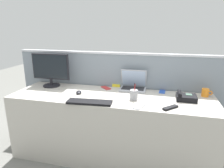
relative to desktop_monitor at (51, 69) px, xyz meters
The scene contains 14 objects.
ground_plane 1.30m from the desktop_monitor, 12.46° to the right, with size 10.00×10.00×0.00m, color slate.
desk 1.04m from the desktop_monitor, 12.46° to the right, with size 2.23×0.67×0.76m, color #ADA89E.
cubicle_divider 0.93m from the desktop_monitor, 13.04° to the left, with size 2.68×0.07×1.19m.
desktop_monitor is the anchor object (origin of this frame).
laptop 1.05m from the desktop_monitor, ahead, with size 0.31×0.23×0.24m.
desk_phone 1.63m from the desktop_monitor, ahead, with size 0.20×0.17×0.09m.
keyboard_main 0.84m from the desktop_monitor, 33.82° to the right, with size 0.45×0.13×0.02m, color black.
computer_mouse_right_hand 0.54m from the desktop_monitor, 24.02° to the right, with size 0.06×0.10×0.03m, color black.
pen_cup 1.13m from the desktop_monitor, 12.40° to the right, with size 0.08×0.08×0.18m.
cell_phone_red_case 0.74m from the desktop_monitor, ahead, with size 0.07×0.15×0.01m, color #B22323.
cell_phone_silver_slab 1.27m from the desktop_monitor, 20.27° to the right, with size 0.07×0.15×0.01m, color #B7BAC1.
cell_phone_blue_case 1.40m from the desktop_monitor, ahead, with size 0.07×0.13×0.01m, color blue.
tv_remote 1.53m from the desktop_monitor, 15.45° to the right, with size 0.04×0.17×0.02m, color black.
coffee_mug 1.84m from the desktop_monitor, ahead, with size 0.11×0.08×0.09m.
Camera 1 is at (0.52, -2.05, 1.50)m, focal length 32.40 mm.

